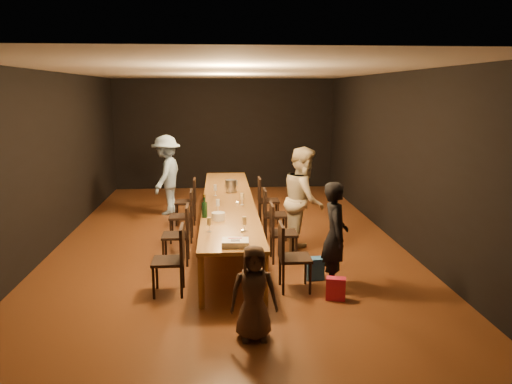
{
  "coord_description": "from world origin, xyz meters",
  "views": [
    {
      "loc": [
        -0.16,
        -8.77,
        2.67
      ],
      "look_at": [
        0.46,
        -0.58,
        1.0
      ],
      "focal_mm": 35.0,
      "sensor_mm": 36.0,
      "label": 1
    }
  ],
  "objects": [
    {
      "name": "gift_bag_blue",
      "position": [
        1.19,
        -2.04,
        0.16
      ],
      "size": [
        0.27,
        0.2,
        0.32
      ],
      "primitive_type": "cube",
      "rotation": [
        0.0,
        0.0,
        0.12
      ],
      "color": "#265DA8",
      "rests_on": "ground"
    },
    {
      "name": "chair_right_0",
      "position": [
        0.85,
        -2.4,
        0.47
      ],
      "size": [
        0.42,
        0.42,
        0.93
      ],
      "primitive_type": null,
      "rotation": [
        0.0,
        0.0,
        -1.57
      ],
      "color": "black",
      "rests_on": "ground"
    },
    {
      "name": "chair_right_2",
      "position": [
        0.85,
        0.0,
        0.47
      ],
      "size": [
        0.42,
        0.42,
        0.93
      ],
      "primitive_type": null,
      "rotation": [
        0.0,
        0.0,
        -1.57
      ],
      "color": "black",
      "rests_on": "ground"
    },
    {
      "name": "champagne_bottle",
      "position": [
        -0.39,
        -1.26,
        0.93
      ],
      "size": [
        0.11,
        0.11,
        0.36
      ],
      "primitive_type": null,
      "rotation": [
        0.0,
        0.0,
        0.37
      ],
      "color": "black",
      "rests_on": "table"
    },
    {
      "name": "birthday_cake",
      "position": [
        0.03,
        -2.73,
        0.79
      ],
      "size": [
        0.35,
        0.29,
        0.08
      ],
      "rotation": [
        0.0,
        0.0,
        -0.05
      ],
      "color": "white",
      "rests_on": "table"
    },
    {
      "name": "man_blue",
      "position": [
        -1.3,
        2.07,
        0.87
      ],
      "size": [
        0.89,
        1.24,
        1.73
      ],
      "primitive_type": "imported",
      "rotation": [
        0.0,
        0.0,
        -1.81
      ],
      "color": "#80A0C6",
      "rests_on": "ground"
    },
    {
      "name": "room_shell",
      "position": [
        0.0,
        0.0,
        2.08
      ],
      "size": [
        6.04,
        10.04,
        3.02
      ],
      "color": "black",
      "rests_on": "ground"
    },
    {
      "name": "wineglass_1",
      "position": [
        0.18,
        -2.07,
        0.85
      ],
      "size": [
        0.06,
        0.06,
        0.21
      ],
      "primitive_type": null,
      "color": "beige",
      "rests_on": "table"
    },
    {
      "name": "gift_bag_red",
      "position": [
        1.33,
        -2.77,
        0.15
      ],
      "size": [
        0.28,
        0.2,
        0.3
      ],
      "primitive_type": "cube",
      "rotation": [
        0.0,
        0.0,
        -0.27
      ],
      "color": "#B51B3A",
      "rests_on": "ground"
    },
    {
      "name": "chair_right_1",
      "position": [
        0.85,
        -1.2,
        0.47
      ],
      "size": [
        0.42,
        0.42,
        0.93
      ],
      "primitive_type": null,
      "rotation": [
        0.0,
        0.0,
        -1.57
      ],
      "color": "black",
      "rests_on": "ground"
    },
    {
      "name": "chair_left_1",
      "position": [
        -0.85,
        -1.2,
        0.47
      ],
      "size": [
        0.42,
        0.42,
        0.93
      ],
      "primitive_type": null,
      "rotation": [
        0.0,
        0.0,
        1.57
      ],
      "color": "black",
      "rests_on": "ground"
    },
    {
      "name": "wineglass_0",
      "position": [
        -0.3,
        -2.07,
        0.85
      ],
      "size": [
        0.06,
        0.06,
        0.21
      ],
      "primitive_type": null,
      "color": "beige",
      "rests_on": "table"
    },
    {
      "name": "woman_tan",
      "position": [
        1.25,
        -0.73,
        0.89
      ],
      "size": [
        0.81,
        0.97,
        1.77
      ],
      "primitive_type": "imported",
      "rotation": [
        0.0,
        0.0,
        1.39
      ],
      "color": "beige",
      "rests_on": "ground"
    },
    {
      "name": "plate_stack",
      "position": [
        -0.18,
        -1.43,
        0.81
      ],
      "size": [
        0.22,
        0.22,
        0.11
      ],
      "primitive_type": "cylinder",
      "rotation": [
        0.0,
        0.0,
        -0.07
      ],
      "color": "white",
      "rests_on": "table"
    },
    {
      "name": "wineglass_3",
      "position": [
        0.23,
        -0.44,
        0.85
      ],
      "size": [
        0.06,
        0.06,
        0.21
      ],
      "primitive_type": null,
      "color": "beige",
      "rests_on": "table"
    },
    {
      "name": "chair_left_0",
      "position": [
        -0.85,
        -2.4,
        0.47
      ],
      "size": [
        0.42,
        0.42,
        0.93
      ],
      "primitive_type": null,
      "rotation": [
        0.0,
        0.0,
        1.57
      ],
      "color": "black",
      "rests_on": "ground"
    },
    {
      "name": "tealight_far",
      "position": [
        0.15,
        1.78,
        0.77
      ],
      "size": [
        0.05,
        0.05,
        0.03
      ],
      "primitive_type": "cylinder",
      "color": "#B2B7B2",
      "rests_on": "table"
    },
    {
      "name": "woman_birthday",
      "position": [
        1.4,
        -2.36,
        0.74
      ],
      "size": [
        0.4,
        0.57,
        1.48
      ],
      "primitive_type": "imported",
      "rotation": [
        0.0,
        0.0,
        1.49
      ],
      "color": "black",
      "rests_on": "ground"
    },
    {
      "name": "table",
      "position": [
        0.0,
        0.0,
        0.7
      ],
      "size": [
        0.9,
        6.0,
        0.75
      ],
      "color": "brown",
      "rests_on": "ground"
    },
    {
      "name": "child",
      "position": [
        0.2,
        -3.72,
        0.53
      ],
      "size": [
        0.53,
        0.35,
        1.06
      ],
      "primitive_type": "imported",
      "rotation": [
        0.0,
        0.0,
        0.02
      ],
      "color": "#433125",
      "rests_on": "ground"
    },
    {
      "name": "tealight_mid",
      "position": [
        0.15,
        -0.35,
        0.77
      ],
      "size": [
        0.05,
        0.05,
        0.03
      ],
      "primitive_type": "cylinder",
      "color": "#B2B7B2",
      "rests_on": "table"
    },
    {
      "name": "wineglass_2",
      "position": [
        -0.18,
        -0.91,
        0.85
      ],
      "size": [
        0.06,
        0.06,
        0.21
      ],
      "primitive_type": null,
      "color": "silver",
      "rests_on": "table"
    },
    {
      "name": "chair_right_3",
      "position": [
        0.85,
        1.2,
        0.47
      ],
      "size": [
        0.42,
        0.42,
        0.93
      ],
      "primitive_type": null,
      "rotation": [
        0.0,
        0.0,
        -1.57
      ],
      "color": "black",
      "rests_on": "ground"
    },
    {
      "name": "ground",
      "position": [
        0.0,
        0.0,
        0.0
      ],
      "size": [
        10.0,
        10.0,
        0.0
      ],
      "primitive_type": "plane",
      "color": "#4C2813",
      "rests_on": "ground"
    },
    {
      "name": "wineglass_4",
      "position": [
        -0.23,
        0.36,
        0.85
      ],
      "size": [
        0.06,
        0.06,
        0.21
      ],
      "primitive_type": null,
      "color": "silver",
      "rests_on": "table"
    },
    {
      "name": "chair_left_2",
      "position": [
        -0.85,
        0.0,
        0.47
      ],
      "size": [
        0.42,
        0.42,
        0.93
      ],
      "primitive_type": null,
      "rotation": [
        0.0,
        0.0,
        1.57
      ],
      "color": "black",
      "rests_on": "ground"
    },
    {
      "name": "ice_bucket",
      "position": [
        0.06,
        0.71,
        0.87
      ],
      "size": [
        0.28,
        0.28,
        0.23
      ],
      "primitive_type": "cylinder",
      "rotation": [
        0.0,
        0.0,
        0.43
      ],
      "color": "#BCBDC1",
      "rests_on": "table"
    },
    {
      "name": "tealight_near",
      "position": [
        0.15,
        -2.12,
        0.77
      ],
      "size": [
        0.05,
        0.05,
        0.03
      ],
      "primitive_type": "cylinder",
      "color": "#B2B7B2",
      "rests_on": "table"
    },
    {
      "name": "wineglass_5",
      "position": [
        0.17,
        0.83,
        0.85
      ],
      "size": [
        0.06,
        0.06,
        0.21
      ],
      "primitive_type": null,
      "color": "silver",
      "rests_on": "table"
    },
    {
      "name": "chair_left_3",
      "position": [
        -0.85,
        1.2,
        0.47
      ],
      "size": [
        0.42,
        0.42,
        0.93
      ],
      "primitive_type": null,
      "rotation": [
        0.0,
        0.0,
        1.57
      ],
      "color": "black",
      "rests_on": "ground"
    }
  ]
}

